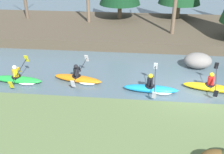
% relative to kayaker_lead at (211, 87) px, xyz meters
% --- Properties ---
extents(ground_plane, '(90.00, 90.00, 0.00)m').
position_rel_kayaker_lead_xyz_m(ground_plane, '(-1.25, -0.55, -0.22)').
color(ground_plane, '#4C606B').
extents(riverbank_far, '(44.00, 8.52, 0.71)m').
position_rel_kayaker_lead_xyz_m(riverbank_far, '(-1.25, 8.95, 0.13)').
color(riverbank_far, '#4C4233').
rests_on(riverbank_far, ground).
extents(kayaker_lead, '(2.79, 2.06, 1.20)m').
position_rel_kayaker_lead_xyz_m(kayaker_lead, '(0.00, 0.00, 0.00)').
color(kayaker_lead, yellow).
rests_on(kayaker_lead, ground).
extents(kayaker_middle, '(2.79, 2.07, 1.20)m').
position_rel_kayaker_lead_xyz_m(kayaker_middle, '(-2.94, -0.44, -0.02)').
color(kayaker_middle, '#1993D6').
rests_on(kayaker_middle, ground).
extents(kayaker_trailing, '(2.79, 2.06, 1.20)m').
position_rel_kayaker_lead_xyz_m(kayaker_trailing, '(-6.84, 0.25, -0.02)').
color(kayaker_trailing, orange).
rests_on(kayaker_trailing, ground).
extents(kayaker_far_back, '(2.79, 2.07, 1.20)m').
position_rel_kayaker_lead_xyz_m(kayaker_far_back, '(-10.03, -0.16, -0.02)').
color(kayaker_far_back, green).
rests_on(kayaker_far_back, ground).
extents(boulder_midstream, '(1.62, 1.27, 0.92)m').
position_rel_kayaker_lead_xyz_m(boulder_midstream, '(-0.19, 2.74, 0.24)').
color(boulder_midstream, gray).
rests_on(boulder_midstream, ground).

